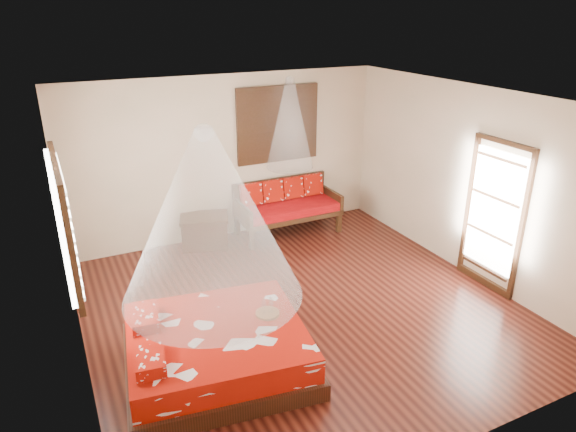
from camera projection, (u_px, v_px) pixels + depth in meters
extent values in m
cube|color=black|center=(301.00, 308.00, 6.99)|extent=(5.50, 5.50, 0.02)
cube|color=silver|center=(304.00, 99.00, 5.92)|extent=(5.50, 5.50, 0.02)
cube|color=#C5B290|center=(67.00, 255.00, 5.33)|extent=(0.02, 5.50, 2.80)
cube|color=#C5B290|center=(468.00, 182.00, 7.58)|extent=(0.02, 5.50, 2.80)
cube|color=#C5B290|center=(227.00, 158.00, 8.75)|extent=(5.50, 0.02, 2.80)
cube|color=#C5B290|center=(459.00, 326.00, 4.16)|extent=(5.50, 0.02, 2.80)
cube|color=black|center=(218.00, 359.00, 5.80)|extent=(2.24, 2.08, 0.20)
cube|color=#A01005|center=(217.00, 341.00, 5.70)|extent=(2.13, 1.96, 0.30)
cube|color=#A01005|center=(150.00, 359.00, 5.08)|extent=(0.36, 0.56, 0.13)
cube|color=#A01005|center=(145.00, 318.00, 5.75)|extent=(0.36, 0.56, 0.13)
cube|color=black|center=(252.00, 238.00, 8.57)|extent=(0.08, 0.08, 0.42)
cube|color=black|center=(339.00, 221.00, 9.26)|extent=(0.08, 0.08, 0.42)
cube|color=black|center=(237.00, 224.00, 9.14)|extent=(0.08, 0.08, 0.42)
cube|color=black|center=(320.00, 208.00, 9.83)|extent=(0.08, 0.08, 0.42)
cube|color=black|center=(288.00, 213.00, 9.13)|extent=(1.82, 0.81, 0.08)
cube|color=#910509|center=(288.00, 208.00, 9.09)|extent=(1.76, 0.75, 0.14)
cube|color=black|center=(280.00, 192.00, 9.32)|extent=(1.82, 0.06, 0.55)
cube|color=black|center=(243.00, 213.00, 8.72)|extent=(0.06, 0.81, 0.30)
cube|color=black|center=(331.00, 198.00, 9.42)|extent=(0.06, 0.81, 0.30)
cube|color=#A01005|center=(251.00, 195.00, 8.95)|extent=(0.38, 0.20, 0.40)
cube|color=#A01005|center=(272.00, 191.00, 9.11)|extent=(0.38, 0.20, 0.40)
cube|color=#A01005|center=(293.00, 188.00, 9.28)|extent=(0.38, 0.20, 0.40)
cube|color=#A01005|center=(312.00, 185.00, 9.44)|extent=(0.38, 0.20, 0.40)
cube|color=black|center=(205.00, 232.00, 8.69)|extent=(0.88, 0.74, 0.49)
cube|color=black|center=(204.00, 218.00, 8.59)|extent=(0.93, 0.79, 0.05)
cube|color=black|center=(278.00, 124.00, 8.90)|extent=(1.52, 0.06, 1.32)
cube|color=black|center=(278.00, 124.00, 8.90)|extent=(1.35, 0.04, 1.10)
cube|color=black|center=(65.00, 221.00, 5.40)|extent=(0.08, 1.74, 1.34)
cube|color=silver|center=(69.00, 221.00, 5.42)|extent=(0.04, 1.54, 1.10)
cube|color=black|center=(493.00, 218.00, 7.19)|extent=(0.08, 1.02, 2.16)
cube|color=white|center=(493.00, 211.00, 7.15)|extent=(0.03, 0.82, 1.70)
cylinder|color=brown|center=(268.00, 313.00, 5.92)|extent=(0.28, 0.28, 0.03)
cone|color=white|center=(209.00, 216.00, 5.13)|extent=(1.89, 1.89, 1.80)
cone|color=white|center=(290.00, 124.00, 8.48)|extent=(0.79, 0.79, 1.50)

